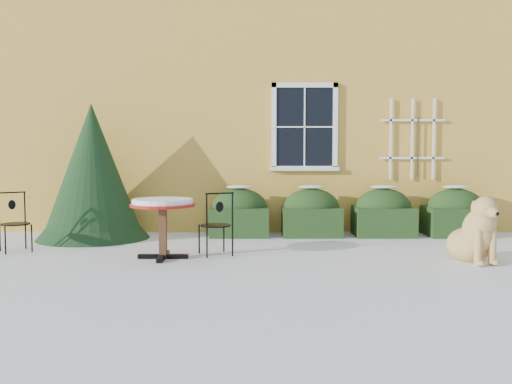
{
  "coord_description": "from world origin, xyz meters",
  "views": [
    {
      "loc": [
        0.0,
        -7.68,
        1.51
      ],
      "look_at": [
        0.0,
        1.0,
        0.9
      ],
      "focal_mm": 40.0,
      "sensor_mm": 36.0,
      "label": 1
    }
  ],
  "objects_px": {
    "bistro_table": "(163,209)",
    "patio_chair_near": "(216,224)",
    "dog": "(476,235)",
    "evergreen_shrub": "(93,184)",
    "patio_chair_far": "(15,222)"
  },
  "relations": [
    {
      "from": "bistro_table",
      "to": "patio_chair_far",
      "type": "relative_size",
      "value": 1.02
    },
    {
      "from": "evergreen_shrub",
      "to": "patio_chair_near",
      "type": "distance_m",
      "value": 2.84
    },
    {
      "from": "evergreen_shrub",
      "to": "bistro_table",
      "type": "height_order",
      "value": "evergreen_shrub"
    },
    {
      "from": "patio_chair_far",
      "to": "dog",
      "type": "distance_m",
      "value": 6.74
    },
    {
      "from": "patio_chair_far",
      "to": "dog",
      "type": "relative_size",
      "value": 0.85
    },
    {
      "from": "patio_chair_far",
      "to": "dog",
      "type": "bearing_deg",
      "value": -42.79
    },
    {
      "from": "patio_chair_far",
      "to": "bistro_table",
      "type": "bearing_deg",
      "value": -49.85
    },
    {
      "from": "patio_chair_near",
      "to": "patio_chair_far",
      "type": "height_order",
      "value": "patio_chair_near"
    },
    {
      "from": "evergreen_shrub",
      "to": "dog",
      "type": "distance_m",
      "value": 6.27
    },
    {
      "from": "evergreen_shrub",
      "to": "dog",
      "type": "height_order",
      "value": "evergreen_shrub"
    },
    {
      "from": "bistro_table",
      "to": "patio_chair_near",
      "type": "height_order",
      "value": "patio_chair_near"
    },
    {
      "from": "bistro_table",
      "to": "dog",
      "type": "relative_size",
      "value": 0.86
    },
    {
      "from": "bistro_table",
      "to": "dog",
      "type": "height_order",
      "value": "dog"
    },
    {
      "from": "bistro_table",
      "to": "patio_chair_far",
      "type": "distance_m",
      "value": 2.44
    },
    {
      "from": "bistro_table",
      "to": "dog",
      "type": "xyz_separation_m",
      "value": [
        4.33,
        -0.26,
        -0.33
      ]
    }
  ]
}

